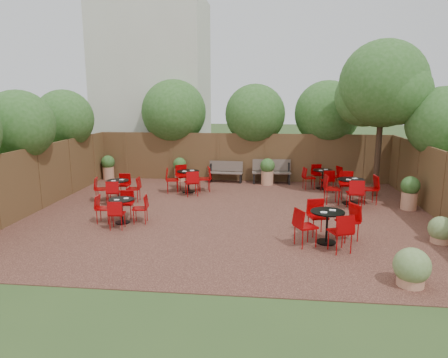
# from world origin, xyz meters

# --- Properties ---
(ground) EXTENTS (80.00, 80.00, 0.00)m
(ground) POSITION_xyz_m (0.00, 0.00, 0.00)
(ground) COLOR #354F23
(ground) RESTS_ON ground
(courtyard_paving) EXTENTS (12.00, 10.00, 0.02)m
(courtyard_paving) POSITION_xyz_m (0.00, 0.00, 0.01)
(courtyard_paving) COLOR #321B14
(courtyard_paving) RESTS_ON ground
(fence_back) EXTENTS (12.00, 0.08, 2.00)m
(fence_back) POSITION_xyz_m (0.00, 5.00, 1.00)
(fence_back) COLOR brown
(fence_back) RESTS_ON ground
(fence_left) EXTENTS (0.08, 10.00, 2.00)m
(fence_left) POSITION_xyz_m (-6.00, 0.00, 1.00)
(fence_left) COLOR brown
(fence_left) RESTS_ON ground
(fence_right) EXTENTS (0.08, 10.00, 2.00)m
(fence_right) POSITION_xyz_m (6.00, 0.00, 1.00)
(fence_right) COLOR brown
(fence_right) RESTS_ON ground
(neighbour_building) EXTENTS (5.00, 4.00, 8.00)m
(neighbour_building) POSITION_xyz_m (-4.50, 8.00, 4.00)
(neighbour_building) COLOR beige
(neighbour_building) RESTS_ON ground
(overhang_foliage) EXTENTS (15.61, 10.81, 2.77)m
(overhang_foliage) POSITION_xyz_m (-1.24, 3.42, 2.74)
(overhang_foliage) COLOR #2A561C
(overhang_foliage) RESTS_ON ground
(courtyard_tree) EXTENTS (3.00, 2.95, 5.37)m
(courtyard_tree) POSITION_xyz_m (4.89, 2.90, 3.75)
(courtyard_tree) COLOR black
(courtyard_tree) RESTS_ON courtyard_paving
(park_bench_left) EXTENTS (1.42, 0.55, 0.86)m
(park_bench_left) POSITION_xyz_m (-0.63, 4.62, 0.46)
(park_bench_left) COLOR brown
(park_bench_left) RESTS_ON courtyard_paving
(park_bench_right) EXTENTS (1.58, 0.58, 0.96)m
(park_bench_right) POSITION_xyz_m (1.23, 4.63, 0.51)
(park_bench_right) COLOR brown
(park_bench_right) RESTS_ON courtyard_paving
(bistro_tables) EXTENTS (9.35, 7.53, 0.96)m
(bistro_tables) POSITION_xyz_m (0.50, 1.04, 0.47)
(bistro_tables) COLOR black
(bistro_tables) RESTS_ON courtyard_paving
(planters) EXTENTS (11.72, 4.01, 1.06)m
(planters) POSITION_xyz_m (-0.23, 3.63, 0.58)
(planters) COLOR tan
(planters) RESTS_ON courtyard_paving
(low_shrubs) EXTENTS (2.31, 3.07, 0.73)m
(low_shrubs) POSITION_xyz_m (4.68, -3.27, 0.35)
(low_shrubs) COLOR tan
(low_shrubs) RESTS_ON courtyard_paving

